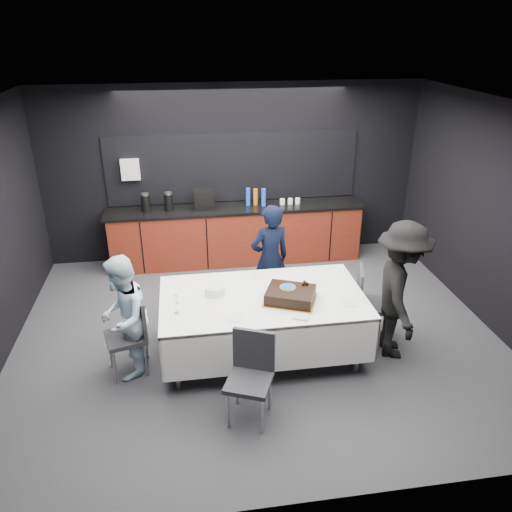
{
  "coord_description": "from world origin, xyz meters",
  "views": [
    {
      "loc": [
        -0.82,
        -5.27,
        3.61
      ],
      "look_at": [
        0.0,
        0.1,
        1.05
      ],
      "focal_mm": 35.0,
      "sensor_mm": 36.0,
      "label": 1
    }
  ],
  "objects_px": {
    "chair_left": "(132,329)",
    "person_center": "(270,260)",
    "chair_right": "(368,298)",
    "chair_near": "(251,370)",
    "champagne_flute": "(176,300)",
    "plate_stack": "(215,290)",
    "party_table": "(263,306)",
    "person_left": "(123,318)",
    "person_right": "(400,291)",
    "cake_assembly": "(290,295)"
  },
  "relations": [
    {
      "from": "chair_near",
      "to": "person_center",
      "type": "height_order",
      "value": "person_center"
    },
    {
      "from": "champagne_flute",
      "to": "person_left",
      "type": "distance_m",
      "value": 0.63
    },
    {
      "from": "chair_left",
      "to": "chair_near",
      "type": "height_order",
      "value": "same"
    },
    {
      "from": "party_table",
      "to": "chair_left",
      "type": "bearing_deg",
      "value": -176.57
    },
    {
      "from": "cake_assembly",
      "to": "chair_near",
      "type": "bearing_deg",
      "value": -123.89
    },
    {
      "from": "person_center",
      "to": "person_right",
      "type": "bearing_deg",
      "value": 121.79
    },
    {
      "from": "person_right",
      "to": "chair_right",
      "type": "bearing_deg",
      "value": 42.19
    },
    {
      "from": "plate_stack",
      "to": "person_right",
      "type": "relative_size",
      "value": 0.14
    },
    {
      "from": "champagne_flute",
      "to": "chair_right",
      "type": "height_order",
      "value": "champagne_flute"
    },
    {
      "from": "party_table",
      "to": "person_left",
      "type": "distance_m",
      "value": 1.55
    },
    {
      "from": "plate_stack",
      "to": "party_table",
      "type": "bearing_deg",
      "value": -13.76
    },
    {
      "from": "person_center",
      "to": "person_left",
      "type": "relative_size",
      "value": 1.07
    },
    {
      "from": "party_table",
      "to": "champagne_flute",
      "type": "xyz_separation_m",
      "value": [
        -0.97,
        -0.22,
        0.3
      ]
    },
    {
      "from": "plate_stack",
      "to": "chair_left",
      "type": "distance_m",
      "value": 1.01
    },
    {
      "from": "person_left",
      "to": "person_right",
      "type": "relative_size",
      "value": 0.86
    },
    {
      "from": "cake_assembly",
      "to": "person_center",
      "type": "bearing_deg",
      "value": 91.69
    },
    {
      "from": "chair_left",
      "to": "person_center",
      "type": "xyz_separation_m",
      "value": [
        1.73,
        1.06,
        0.23
      ]
    },
    {
      "from": "person_center",
      "to": "plate_stack",
      "type": "bearing_deg",
      "value": 30.89
    },
    {
      "from": "cake_assembly",
      "to": "plate_stack",
      "type": "distance_m",
      "value": 0.87
    },
    {
      "from": "party_table",
      "to": "champagne_flute",
      "type": "relative_size",
      "value": 10.36
    },
    {
      "from": "person_left",
      "to": "person_right",
      "type": "height_order",
      "value": "person_right"
    },
    {
      "from": "chair_right",
      "to": "plate_stack",
      "type": "bearing_deg",
      "value": -178.86
    },
    {
      "from": "champagne_flute",
      "to": "person_left",
      "type": "xyz_separation_m",
      "value": [
        -0.58,
        0.1,
        -0.23
      ]
    },
    {
      "from": "chair_near",
      "to": "person_center",
      "type": "bearing_deg",
      "value": 74.76
    },
    {
      "from": "chair_near",
      "to": "person_right",
      "type": "height_order",
      "value": "person_right"
    },
    {
      "from": "chair_left",
      "to": "person_center",
      "type": "distance_m",
      "value": 2.04
    },
    {
      "from": "chair_left",
      "to": "cake_assembly",
      "type": "bearing_deg",
      "value": -1.87
    },
    {
      "from": "person_right",
      "to": "party_table",
      "type": "bearing_deg",
      "value": 95.64
    },
    {
      "from": "person_right",
      "to": "person_left",
      "type": "bearing_deg",
      "value": 101.75
    },
    {
      "from": "person_left",
      "to": "cake_assembly",
      "type": "bearing_deg",
      "value": 96.51
    },
    {
      "from": "chair_right",
      "to": "person_center",
      "type": "bearing_deg",
      "value": 143.52
    },
    {
      "from": "person_left",
      "to": "chair_left",
      "type": "bearing_deg",
      "value": 122.81
    },
    {
      "from": "plate_stack",
      "to": "chair_near",
      "type": "relative_size",
      "value": 0.25
    },
    {
      "from": "party_table",
      "to": "chair_left",
      "type": "height_order",
      "value": "chair_left"
    },
    {
      "from": "champagne_flute",
      "to": "chair_left",
      "type": "xyz_separation_m",
      "value": [
        -0.5,
        0.13,
        -0.4
      ]
    },
    {
      "from": "party_table",
      "to": "person_center",
      "type": "xyz_separation_m",
      "value": [
        0.26,
        0.97,
        0.12
      ]
    },
    {
      "from": "cake_assembly",
      "to": "person_left",
      "type": "xyz_separation_m",
      "value": [
        -1.84,
        0.02,
        -0.14
      ]
    },
    {
      "from": "chair_right",
      "to": "chair_left",
      "type": "bearing_deg",
      "value": -174.8
    },
    {
      "from": "person_left",
      "to": "champagne_flute",
      "type": "bearing_deg",
      "value": 87.46
    },
    {
      "from": "chair_right",
      "to": "person_center",
      "type": "distance_m",
      "value": 1.37
    },
    {
      "from": "plate_stack",
      "to": "chair_near",
      "type": "xyz_separation_m",
      "value": [
        0.26,
        -1.12,
        -0.3
      ]
    },
    {
      "from": "person_left",
      "to": "person_right",
      "type": "xyz_separation_m",
      "value": [
        3.1,
        -0.09,
        0.12
      ]
    },
    {
      "from": "chair_near",
      "to": "party_table",
      "type": "bearing_deg",
      "value": 74.4
    },
    {
      "from": "party_table",
      "to": "person_center",
      "type": "distance_m",
      "value": 1.01
    },
    {
      "from": "cake_assembly",
      "to": "chair_left",
      "type": "height_order",
      "value": "cake_assembly"
    },
    {
      "from": "person_center",
      "to": "person_right",
      "type": "relative_size",
      "value": 0.91
    },
    {
      "from": "plate_stack",
      "to": "chair_near",
      "type": "height_order",
      "value": "chair_near"
    },
    {
      "from": "chair_left",
      "to": "chair_near",
      "type": "distance_m",
      "value": 1.5
    },
    {
      "from": "champagne_flute",
      "to": "person_left",
      "type": "height_order",
      "value": "person_left"
    },
    {
      "from": "chair_near",
      "to": "plate_stack",
      "type": "bearing_deg",
      "value": 102.89
    }
  ]
}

